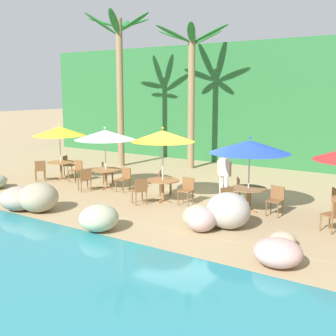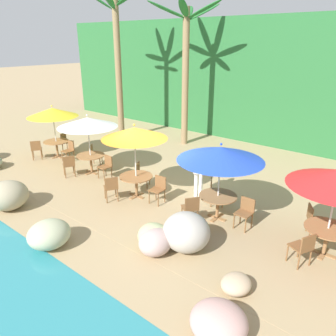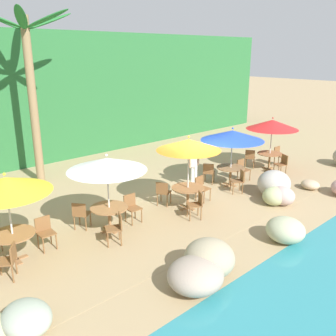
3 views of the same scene
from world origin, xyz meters
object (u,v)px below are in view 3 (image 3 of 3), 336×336
(dining_table_white, at_px, (109,211))
(chair_white_left, at_px, (117,226))
(umbrella_orange, at_px, (189,145))
(chair_red_seaward, at_px, (279,154))
(dining_table_yellow, at_px, (13,238))
(chair_orange_seaward, at_px, (201,187))
(chair_yellow_seaward, at_px, (45,230))
(chair_white_seaward, at_px, (132,206))
(chair_blue_left, at_px, (239,180))
(waiter_in_white, at_px, (194,163))
(palm_tree_second, at_px, (29,69))
(umbrella_yellow, at_px, (6,185))
(dining_table_blue, at_px, (231,170))
(chair_blue_inland, at_px, (209,172))
(chair_white_inland, at_px, (81,213))
(dining_table_orange, at_px, (188,191))
(umbrella_blue, at_px, (232,135))
(chair_red_left, at_px, (282,163))
(chair_orange_left, at_px, (197,203))
(chair_blue_seaward, at_px, (242,168))
(chair_orange_inland, at_px, (163,192))
(umbrella_red, at_px, (272,124))
(chair_yellow_left, at_px, (9,259))
(umbrella_white, at_px, (107,164))
(dining_table_red, at_px, (270,156))

(dining_table_white, distance_m, chair_white_left, 0.86)
(umbrella_orange, relative_size, chair_red_seaward, 2.87)
(dining_table_yellow, xyz_separation_m, chair_orange_seaward, (6.41, -0.48, -0.10))
(chair_yellow_seaward, relative_size, chair_white_seaward, 1.00)
(chair_blue_left, bearing_deg, dining_table_yellow, 173.37)
(waiter_in_white, bearing_deg, palm_tree_second, 131.02)
(chair_blue_left, bearing_deg, umbrella_yellow, 173.37)
(dining_table_blue, height_order, chair_blue_inland, chair_blue_inland)
(chair_red_seaward, bearing_deg, chair_white_inland, 177.91)
(dining_table_white, distance_m, chair_white_inland, 0.86)
(waiter_in_white, bearing_deg, dining_table_orange, -142.11)
(umbrella_yellow, bearing_deg, umbrella_blue, -1.29)
(dining_table_blue, bearing_deg, chair_blue_inland, 128.04)
(umbrella_blue, relative_size, chair_red_left, 2.79)
(chair_blue_left, bearing_deg, chair_orange_left, -170.28)
(chair_orange_seaward, relative_size, chair_red_seaward, 1.00)
(dining_table_white, bearing_deg, chair_red_left, -4.18)
(chair_blue_seaward, bearing_deg, chair_white_inland, 175.91)
(dining_table_orange, height_order, waiter_in_white, waiter_in_white)
(chair_orange_inland, bearing_deg, dining_table_yellow, -179.22)
(chair_orange_seaward, bearing_deg, chair_white_left, -172.08)
(chair_white_seaward, relative_size, waiter_in_white, 0.51)
(dining_table_blue, relative_size, chair_blue_seaward, 1.26)
(chair_orange_left, height_order, chair_red_seaward, same)
(umbrella_orange, bearing_deg, chair_blue_seaward, 7.83)
(umbrella_red, xyz_separation_m, waiter_in_white, (-4.19, 0.67, -1.05))
(chair_blue_seaward, relative_size, waiter_in_white, 0.51)
(chair_yellow_seaward, bearing_deg, dining_table_white, -9.24)
(umbrella_yellow, distance_m, dining_table_yellow, 1.41)
(chair_yellow_left, xyz_separation_m, chair_red_seaward, (12.64, 0.77, 0.00))
(chair_yellow_seaward, relative_size, palm_tree_second, 0.13)
(umbrella_red, relative_size, palm_tree_second, 0.36)
(umbrella_blue, height_order, chair_red_left, umbrella_blue)
(chair_blue_seaward, bearing_deg, palm_tree_second, 138.56)
(umbrella_orange, relative_size, umbrella_blue, 1.03)
(chair_yellow_left, bearing_deg, chair_orange_left, -6.66)
(chair_blue_inland, distance_m, palm_tree_second, 7.86)
(chair_blue_inland, bearing_deg, dining_table_white, -172.04)
(chair_white_inland, bearing_deg, chair_red_left, -7.85)
(umbrella_white, xyz_separation_m, dining_table_orange, (2.87, -0.40, -1.43))
(chair_blue_left, relative_size, chair_red_seaward, 1.00)
(dining_table_red, bearing_deg, dining_table_white, -178.73)
(chair_white_inland, xyz_separation_m, chair_orange_inland, (2.98, -0.31, 0.00))
(chair_white_seaward, relative_size, chair_red_seaward, 1.00)
(dining_table_red, bearing_deg, chair_blue_seaward, -177.85)
(chair_yellow_seaward, height_order, dining_table_orange, chair_yellow_seaward)
(chair_orange_inland, relative_size, waiter_in_white, 0.51)
(umbrella_yellow, distance_m, chair_blue_seaward, 9.41)
(chair_blue_seaward, distance_m, dining_table_red, 2.11)
(chair_white_seaward, xyz_separation_m, chair_orange_inland, (1.54, 0.26, 0.00))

